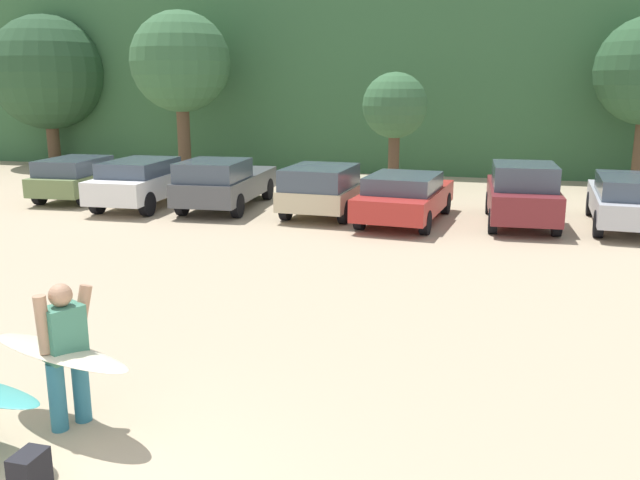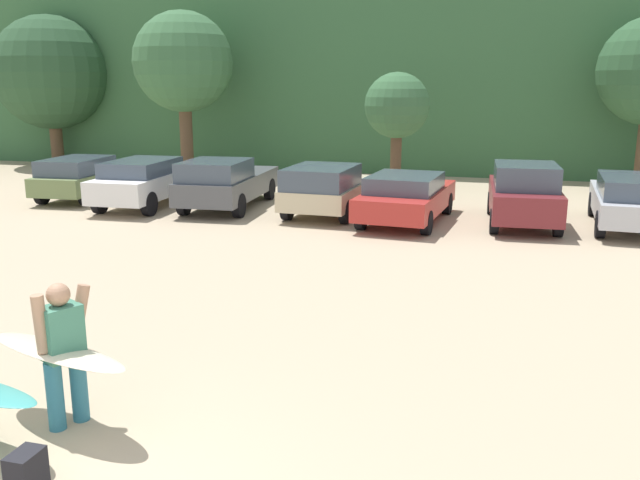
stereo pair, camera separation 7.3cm
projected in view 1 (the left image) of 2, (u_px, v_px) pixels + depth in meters
The scene contains 14 objects.
hillside_ridge at pixel (424, 71), 32.43m from camera, with size 108.00×12.00×8.54m, color #38663D.
tree_right at pixel (47, 73), 30.17m from camera, with size 5.05×5.05×6.69m.
tree_center_right at pixel (181, 63), 26.45m from camera, with size 3.93×3.93×6.50m.
tree_far_left at pixel (395, 107), 23.40m from camera, with size 2.28×2.28×4.10m.
parked_car_olive_green at pixel (81, 177), 21.92m from camera, with size 1.96×4.10×1.38m.
parked_car_white at pixel (144, 181), 20.63m from camera, with size 1.94×4.59×1.47m.
parked_car_dark_gray at pixel (224, 182), 20.26m from camera, with size 2.12×4.77×1.55m.
parked_car_champagne at pixel (326, 188), 19.34m from camera, with size 2.05×4.25×1.47m.
parked_car_red at pixel (405, 196), 18.36m from camera, with size 2.30×4.58×1.33m.
parked_car_maroon at pixel (522, 194), 17.96m from camera, with size 1.93×4.18×1.67m.
parked_car_silver at pixel (629, 199), 17.50m from camera, with size 1.98×4.61×1.43m.
person_adult at pixel (65, 347), 7.35m from camera, with size 0.46×0.66×1.66m.
surfboard_cream at pixel (59, 352), 7.36m from camera, with size 2.14×1.14×0.14m.
backpack_dropped at pixel (30, 475), 6.20m from camera, with size 0.24×0.34×0.45m.
Camera 1 is at (3.78, -4.13, 3.77)m, focal length 37.73 mm.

